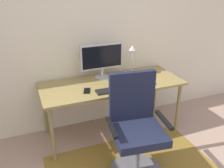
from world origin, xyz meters
TOP-DOWN VIEW (x-y plane):
  - wall_back at (0.00, 2.20)m, footprint 6.00×0.10m
  - area_rug at (0.33, 1.08)m, footprint 1.74×1.04m
  - desk at (0.38, 1.79)m, footprint 1.72×0.69m
  - monitor at (0.33, 1.99)m, footprint 0.54×0.18m
  - keyboard at (0.32, 1.57)m, footprint 0.43×0.13m
  - computer_mouse at (0.61, 1.57)m, footprint 0.06×0.10m
  - coffee_cup at (0.74, 1.58)m, footprint 0.09×0.09m
  - cell_phone at (0.03, 1.67)m, footprint 0.11×0.15m
  - desk_lamp at (0.72, 1.93)m, footprint 0.11×0.11m
  - office_chair at (0.33, 1.04)m, footprint 0.60×0.54m

SIDE VIEW (x-z plane):
  - area_rug at x=0.33m, z-range 0.00..0.01m
  - office_chair at x=0.33m, z-range -0.09..0.98m
  - desk at x=0.38m, z-range 0.29..1.00m
  - cell_phone at x=0.03m, z-range 0.71..0.72m
  - keyboard at x=0.32m, z-range 0.71..0.72m
  - computer_mouse at x=0.61m, z-range 0.71..0.74m
  - coffee_cup at x=0.74m, z-range 0.71..0.79m
  - monitor at x=0.33m, z-range 0.75..1.18m
  - desk_lamp at x=0.72m, z-range 0.78..1.17m
  - wall_back at x=0.00m, z-range 0.00..2.60m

